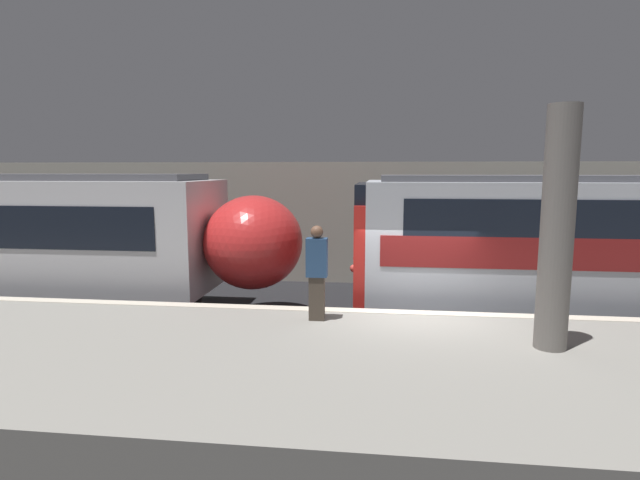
% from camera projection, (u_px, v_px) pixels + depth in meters
% --- Properties ---
extents(ground_plane, '(120.00, 120.00, 0.00)m').
position_uv_depth(ground_plane, '(417.00, 360.00, 9.91)').
color(ground_plane, black).
extents(platform, '(40.00, 5.13, 1.02)m').
position_uv_depth(platform, '(430.00, 392.00, 7.32)').
color(platform, gray).
rests_on(platform, ground).
extents(station_rear_barrier, '(50.00, 0.15, 4.02)m').
position_uv_depth(station_rear_barrier, '(403.00, 224.00, 16.33)').
color(station_rear_barrier, '#B2AD9E').
rests_on(station_rear_barrier, ground).
extents(support_pillar_near, '(0.48, 0.48, 3.68)m').
position_uv_depth(support_pillar_near, '(557.00, 230.00, 7.47)').
color(support_pillar_near, slate).
rests_on(support_pillar_near, platform).
extents(person_waiting, '(0.38, 0.24, 1.74)m').
position_uv_depth(person_waiting, '(317.00, 270.00, 9.06)').
color(person_waiting, '#473D33').
rests_on(person_waiting, platform).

